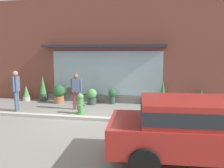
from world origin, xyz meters
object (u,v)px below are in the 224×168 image
Objects in this scene: pedestrian_passerby at (16,87)px; potted_plant_low_front at (163,93)px; potted_plant_window_right at (112,95)px; potted_plant_trailing_edge at (26,93)px; fire_hydrant at (81,104)px; potted_plant_window_left at (59,93)px; potted_plant_doorstep at (201,98)px; potted_plant_corner_tall at (43,89)px; parked_car_red at (198,126)px; potted_plant_near_hydrant at (92,96)px; pedestrian_with_handbag at (76,89)px.

pedestrian_passerby reaches higher than potted_plant_low_front.
potted_plant_low_front is 2.45m from potted_plant_window_right.
potted_plant_trailing_edge is at bearing -178.50° from potted_plant_low_front.
fire_hydrant is 0.93× the size of potted_plant_window_left.
potted_plant_window_left is 6.90m from potted_plant_doorstep.
fire_hydrant is at bearing -114.69° from potted_plant_window_right.
potted_plant_corner_tall is at bearing 170.13° from pedestrian_passerby.
parked_car_red is 6.46m from potted_plant_window_right.
potted_plant_window_left reaches higher than potted_plant_near_hydrant.
potted_plant_doorstep is at bearing -172.20° from pedestrian_with_handbag.
fire_hydrant is 0.70× the size of potted_plant_low_front.
potted_plant_window_left is at bearing -173.49° from potted_plant_window_right.
pedestrian_passerby reaches higher than fire_hydrant.
fire_hydrant is 0.64× the size of potted_plant_corner_tall.
potted_plant_corner_tall is at bearing 162.24° from potted_plant_window_left.
parked_car_red is 9.50m from potted_plant_trailing_edge.
pedestrian_passerby is 1.32× the size of potted_plant_corner_tall.
potted_plant_near_hydrant is 0.58× the size of potted_plant_corner_tall.
pedestrian_with_handbag is 1.31m from potted_plant_near_hydrant.
fire_hydrant is 0.95m from pedestrian_with_handbag.
potted_plant_near_hydrant is at bearing -0.05° from potted_plant_window_left.
fire_hydrant reaches higher than potted_plant_near_hydrant.
potted_plant_trailing_edge is 7.08m from potted_plant_low_front.
potted_plant_doorstep reaches higher than fire_hydrant.
pedestrian_with_handbag is 0.91× the size of pedestrian_passerby.
fire_hydrant is at bearing -45.72° from potted_plant_window_left.
potted_plant_doorstep is at bearing 0.15° from potted_plant_low_front.
potted_plant_corner_tall is at bearing 173.10° from potted_plant_near_hydrant.
fire_hydrant is 1.78m from potted_plant_near_hydrant.
potted_plant_near_hydrant reaches higher than potted_plant_window_right.
potted_plant_trailing_edge is 0.62× the size of potted_plant_corner_tall.
pedestrian_passerby is at bearing -69.11° from potted_plant_trailing_edge.
pedestrian_with_handbag reaches higher than potted_plant_trailing_edge.
fire_hydrant is at bearing 116.25° from pedestrian_with_handbag.
potted_plant_doorstep is at bearing 0.42° from potted_plant_corner_tall.
potted_plant_window_right is at bearing 65.31° from fire_hydrant.
potted_plant_low_front is (-0.61, 5.75, -0.26)m from parked_car_red.
potted_plant_low_front is at bearing -165.92° from pedestrian_with_handbag.
potted_plant_doorstep is at bearing 22.85° from fire_hydrant.
potted_plant_near_hydrant is (-3.42, -0.39, -0.19)m from potted_plant_low_front.
parked_car_red is at bearing -41.74° from fire_hydrant.
pedestrian_passerby is at bearing -92.84° from potted_plant_corner_tall.
potted_plant_near_hydrant is 2.79m from potted_plant_corner_tall.
potted_plant_trailing_edge is at bearing -166.13° from pedestrian_passerby.
pedestrian_passerby is 2.36× the size of potted_plant_window_right.
potted_plant_window_left is (-1.74, 1.78, 0.07)m from fire_hydrant.
pedestrian_with_handbag reaches higher than potted_plant_near_hydrant.
potted_plant_near_hydrant is at bearing -117.94° from pedestrian_with_handbag.
potted_plant_window_left is 1.18× the size of potted_plant_near_hydrant.
fire_hydrant reaches higher than potted_plant_window_right.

